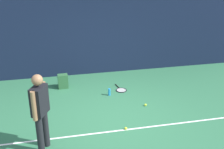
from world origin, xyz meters
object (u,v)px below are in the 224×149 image
(tennis_player, at_px, (40,109))
(tennis_ball_by_fence, at_px, (145,105))
(backpack, at_px, (63,81))
(tennis_racket, at_px, (121,90))
(tennis_ball_near_player, at_px, (126,128))
(water_bottle, at_px, (109,92))

(tennis_player, bearing_deg, tennis_ball_by_fence, 142.75)
(backpack, relative_size, tennis_ball_by_fence, 6.67)
(tennis_player, xyz_separation_m, tennis_ball_by_fence, (2.67, 1.31, -0.93))
(tennis_player, bearing_deg, tennis_racket, 163.35)
(tennis_racket, height_order, backpack, backpack)
(tennis_ball_near_player, bearing_deg, backpack, 116.44)
(tennis_player, distance_m, tennis_racket, 3.43)
(backpack, height_order, tennis_ball_near_player, backpack)
(tennis_player, distance_m, water_bottle, 2.95)
(tennis_ball_by_fence, bearing_deg, backpack, 142.30)
(tennis_player, xyz_separation_m, tennis_racket, (2.25, 2.40, -0.95))
(tennis_ball_near_player, bearing_deg, tennis_racket, 79.36)
(tennis_ball_near_player, relative_size, tennis_ball_by_fence, 1.00)
(backpack, height_order, tennis_ball_by_fence, backpack)
(backpack, bearing_deg, tennis_ball_near_player, 113.89)
(tennis_ball_by_fence, distance_m, water_bottle, 1.17)
(tennis_racket, relative_size, tennis_ball_near_player, 9.61)
(water_bottle, bearing_deg, tennis_ball_by_fence, -44.83)
(tennis_player, height_order, water_bottle, tennis_player)
(water_bottle, bearing_deg, backpack, 147.81)
(backpack, xyz_separation_m, water_bottle, (1.28, -0.81, -0.11))
(tennis_ball_near_player, bearing_deg, water_bottle, 90.70)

